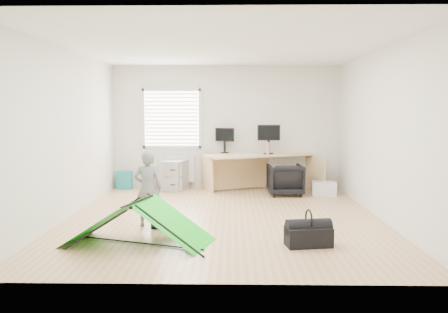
{
  "coord_description": "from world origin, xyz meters",
  "views": [
    {
      "loc": [
        0.13,
        -6.94,
        1.72
      ],
      "look_at": [
        0.0,
        0.4,
        0.95
      ],
      "focal_mm": 35.0,
      "sensor_mm": 36.0,
      "label": 1
    }
  ],
  "objects_px": {
    "kite": "(138,223)",
    "duffel_bag": "(308,236)",
    "laptop_bag": "(164,219)",
    "storage_crate": "(324,188)",
    "filing_cabinet": "(175,175)",
    "monitor_left": "(225,144)",
    "monitor_right": "(269,143)",
    "person": "(148,189)",
    "desk": "(261,173)",
    "thermos": "(268,148)",
    "office_chair": "(285,180)"
  },
  "relations": [
    {
      "from": "monitor_right",
      "to": "laptop_bag",
      "type": "distance_m",
      "value": 3.66
    },
    {
      "from": "desk",
      "to": "thermos",
      "type": "distance_m",
      "value": 0.55
    },
    {
      "from": "monitor_left",
      "to": "storage_crate",
      "type": "relative_size",
      "value": 0.87
    },
    {
      "from": "person",
      "to": "monitor_left",
      "type": "bearing_deg",
      "value": -115.51
    },
    {
      "from": "laptop_bag",
      "to": "storage_crate",
      "type": "bearing_deg",
      "value": 46.81
    },
    {
      "from": "thermos",
      "to": "laptop_bag",
      "type": "distance_m",
      "value": 3.56
    },
    {
      "from": "desk",
      "to": "thermos",
      "type": "bearing_deg",
      "value": -38.99
    },
    {
      "from": "storage_crate",
      "to": "duffel_bag",
      "type": "xyz_separation_m",
      "value": [
        -0.91,
        -3.42,
        -0.01
      ]
    },
    {
      "from": "monitor_left",
      "to": "duffel_bag",
      "type": "xyz_separation_m",
      "value": [
        1.14,
        -4.08,
        -0.88
      ]
    },
    {
      "from": "desk",
      "to": "duffel_bag",
      "type": "distance_m",
      "value": 3.85
    },
    {
      "from": "filing_cabinet",
      "to": "monitor_right",
      "type": "distance_m",
      "value": 2.14
    },
    {
      "from": "desk",
      "to": "storage_crate",
      "type": "relative_size",
      "value": 4.87
    },
    {
      "from": "office_chair",
      "to": "thermos",
      "type": "bearing_deg",
      "value": -52.65
    },
    {
      "from": "monitor_left",
      "to": "monitor_right",
      "type": "height_order",
      "value": "monitor_right"
    },
    {
      "from": "laptop_bag",
      "to": "person",
      "type": "bearing_deg",
      "value": 155.35
    },
    {
      "from": "filing_cabinet",
      "to": "kite",
      "type": "bearing_deg",
      "value": -71.1
    },
    {
      "from": "filing_cabinet",
      "to": "person",
      "type": "xyz_separation_m",
      "value": [
        -0.01,
        -2.98,
        0.24
      ]
    },
    {
      "from": "storage_crate",
      "to": "person",
      "type": "bearing_deg",
      "value": -141.62
    },
    {
      "from": "person",
      "to": "kite",
      "type": "bearing_deg",
      "value": 86.39
    },
    {
      "from": "monitor_left",
      "to": "thermos",
      "type": "relative_size",
      "value": 1.64
    },
    {
      "from": "monitor_left",
      "to": "person",
      "type": "height_order",
      "value": "monitor_left"
    },
    {
      "from": "monitor_left",
      "to": "laptop_bag",
      "type": "height_order",
      "value": "monitor_left"
    },
    {
      "from": "office_chair",
      "to": "storage_crate",
      "type": "distance_m",
      "value": 0.82
    },
    {
      "from": "thermos",
      "to": "laptop_bag",
      "type": "xyz_separation_m",
      "value": [
        -1.76,
        -2.99,
        -0.79
      ]
    },
    {
      "from": "monitor_right",
      "to": "office_chair",
      "type": "distance_m",
      "value": 0.9
    },
    {
      "from": "monitor_right",
      "to": "office_chair",
      "type": "relative_size",
      "value": 0.68
    },
    {
      "from": "storage_crate",
      "to": "monitor_right",
      "type": "bearing_deg",
      "value": 158.41
    },
    {
      "from": "monitor_left",
      "to": "monitor_right",
      "type": "relative_size",
      "value": 0.88
    },
    {
      "from": "person",
      "to": "laptop_bag",
      "type": "relative_size",
      "value": 3.11
    },
    {
      "from": "office_chair",
      "to": "filing_cabinet",
      "type": "bearing_deg",
      "value": -15.97
    },
    {
      "from": "storage_crate",
      "to": "laptop_bag",
      "type": "height_order",
      "value": "laptop_bag"
    },
    {
      "from": "kite",
      "to": "duffel_bag",
      "type": "relative_size",
      "value": 3.18
    },
    {
      "from": "monitor_left",
      "to": "duffel_bag",
      "type": "relative_size",
      "value": 0.74
    },
    {
      "from": "person",
      "to": "storage_crate",
      "type": "relative_size",
      "value": 2.36
    },
    {
      "from": "monitor_left",
      "to": "person",
      "type": "relative_size",
      "value": 0.37
    },
    {
      "from": "monitor_right",
      "to": "duffel_bag",
      "type": "height_order",
      "value": "monitor_right"
    },
    {
      "from": "desk",
      "to": "storage_crate",
      "type": "height_order",
      "value": "desk"
    },
    {
      "from": "desk",
      "to": "kite",
      "type": "height_order",
      "value": "desk"
    },
    {
      "from": "monitor_left",
      "to": "person",
      "type": "bearing_deg",
      "value": -91.76
    },
    {
      "from": "monitor_right",
      "to": "kite",
      "type": "height_order",
      "value": "monitor_right"
    },
    {
      "from": "monitor_left",
      "to": "office_chair",
      "type": "relative_size",
      "value": 0.6
    },
    {
      "from": "filing_cabinet",
      "to": "monitor_left",
      "type": "distance_m",
      "value": 1.28
    },
    {
      "from": "filing_cabinet",
      "to": "monitor_left",
      "type": "height_order",
      "value": "monitor_left"
    },
    {
      "from": "duffel_bag",
      "to": "person",
      "type": "bearing_deg",
      "value": 148.27
    },
    {
      "from": "monitor_left",
      "to": "thermos",
      "type": "xyz_separation_m",
      "value": [
        0.92,
        -0.29,
        -0.07
      ]
    },
    {
      "from": "kite",
      "to": "storage_crate",
      "type": "bearing_deg",
      "value": 64.93
    },
    {
      "from": "office_chair",
      "to": "kite",
      "type": "height_order",
      "value": "office_chair"
    },
    {
      "from": "monitor_left",
      "to": "thermos",
      "type": "distance_m",
      "value": 0.97
    },
    {
      "from": "thermos",
      "to": "person",
      "type": "relative_size",
      "value": 0.23
    },
    {
      "from": "kite",
      "to": "laptop_bag",
      "type": "xyz_separation_m",
      "value": [
        0.21,
        0.74,
        -0.15
      ]
    }
  ]
}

